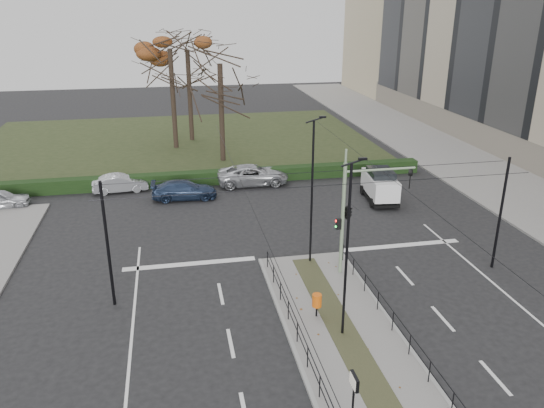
# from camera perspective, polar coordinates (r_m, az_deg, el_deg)

# --- Properties ---
(ground) EXTENTS (140.00, 140.00, 0.00)m
(ground) POSITION_cam_1_polar(r_m,az_deg,el_deg) (24.91, 5.95, -10.82)
(ground) COLOR black
(ground) RESTS_ON ground
(median_island) EXTENTS (4.40, 15.00, 0.14)m
(median_island) POSITION_cam_1_polar(r_m,az_deg,el_deg) (22.89, 7.80, -13.87)
(median_island) COLOR slate
(median_island) RESTS_ON ground
(sidewalk_east) EXTENTS (8.00, 90.00, 0.14)m
(sidewalk_east) POSITION_cam_1_polar(r_m,az_deg,el_deg) (50.49, 18.55, 4.91)
(sidewalk_east) COLOR slate
(sidewalk_east) RESTS_ON ground
(park) EXTENTS (38.00, 26.00, 0.10)m
(park) POSITION_cam_1_polar(r_m,az_deg,el_deg) (53.79, -10.21, 6.58)
(park) COLOR #263018
(park) RESTS_ON ground
(hedge) EXTENTS (38.00, 1.00, 1.00)m
(hedge) POSITION_cam_1_polar(r_m,az_deg,el_deg) (40.77, -9.76, 2.66)
(hedge) COLOR black
(hedge) RESTS_ON ground
(median_railing) EXTENTS (4.14, 13.24, 0.92)m
(median_railing) POSITION_cam_1_polar(r_m,az_deg,el_deg) (22.31, 8.00, -12.09)
(median_railing) COLOR black
(median_railing) RESTS_ON median_island
(catenary) EXTENTS (20.00, 34.00, 6.00)m
(catenary) POSITION_cam_1_polar(r_m,az_deg,el_deg) (24.72, 5.18, -2.12)
(catenary) COLOR black
(catenary) RESTS_ON ground
(traffic_light) EXTENTS (3.94, 2.26, 5.80)m
(traffic_light) POSITION_cam_1_polar(r_m,az_deg,el_deg) (26.23, 8.36, -0.64)
(traffic_light) COLOR gray
(traffic_light) RESTS_ON median_island
(litter_bin) EXTENTS (0.42, 0.42, 1.07)m
(litter_bin) POSITION_cam_1_polar(r_m,az_deg,el_deg) (23.47, 4.85, -10.33)
(litter_bin) COLOR black
(litter_bin) RESTS_ON median_island
(info_panel) EXTENTS (0.13, 0.58, 2.24)m
(info_panel) POSITION_cam_1_polar(r_m,az_deg,el_deg) (17.49, 8.79, -18.99)
(info_panel) COLOR black
(info_panel) RESTS_ON median_island
(streetlamp_median_near) EXTENTS (0.63, 0.13, 7.56)m
(streetlamp_median_near) POSITION_cam_1_polar(r_m,az_deg,el_deg) (20.99, 8.10, -4.90)
(streetlamp_median_near) COLOR black
(streetlamp_median_near) RESTS_ON median_island
(streetlamp_median_far) EXTENTS (0.65, 0.13, 7.77)m
(streetlamp_median_far) POSITION_cam_1_polar(r_m,az_deg,el_deg) (26.91, 4.36, 1.39)
(streetlamp_median_far) COLOR black
(streetlamp_median_far) RESTS_ON median_island
(parked_car_first) EXTENTS (3.87, 1.87, 1.27)m
(parked_car_first) POSITION_cam_1_polar(r_m,az_deg,el_deg) (40.05, -27.19, 0.45)
(parked_car_first) COLOR #A8AAB0
(parked_car_first) RESTS_ON ground
(parked_car_second) EXTENTS (4.07, 1.76, 1.30)m
(parked_car_second) POSITION_cam_1_polar(r_m,az_deg,el_deg) (40.34, -16.02, 2.17)
(parked_car_second) COLOR #A8AAB0
(parked_car_second) RESTS_ON ground
(parked_car_third) EXTENTS (4.60, 2.00, 1.32)m
(parked_car_third) POSITION_cam_1_polar(r_m,az_deg,el_deg) (37.87, -9.42, 1.51)
(parked_car_third) COLOR #202F4C
(parked_car_third) RESTS_ON ground
(parked_car_fourth) EXTENTS (5.42, 2.53, 1.50)m
(parked_car_fourth) POSITION_cam_1_polar(r_m,az_deg,el_deg) (40.37, -2.06, 3.15)
(parked_car_fourth) COLOR #A8AAB0
(parked_car_fourth) RESTS_ON ground
(white_van) EXTENTS (2.28, 4.30, 2.26)m
(white_van) POSITION_cam_1_polar(r_m,az_deg,el_deg) (37.63, 11.54, 2.08)
(white_van) COLOR white
(white_van) RESTS_ON ground
(rust_tree) EXTENTS (7.61, 7.61, 11.93)m
(rust_tree) POSITION_cam_1_polar(r_m,az_deg,el_deg) (50.08, -10.94, 16.07)
(rust_tree) COLOR black
(rust_tree) RESTS_ON park
(bare_tree_center) EXTENTS (6.68, 6.68, 11.61)m
(bare_tree_center) POSITION_cam_1_polar(r_m,az_deg,el_deg) (53.00, -9.07, 15.39)
(bare_tree_center) COLOR black
(bare_tree_center) RESTS_ON park
(bare_tree_near) EXTENTS (6.79, 6.79, 10.93)m
(bare_tree_near) POSITION_cam_1_polar(r_m,az_deg,el_deg) (45.26, -5.61, 14.04)
(bare_tree_near) COLOR black
(bare_tree_near) RESTS_ON park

